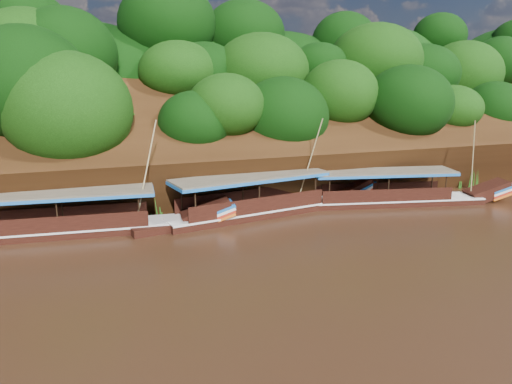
% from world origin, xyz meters
% --- Properties ---
extents(ground, '(160.00, 160.00, 0.00)m').
position_xyz_m(ground, '(0.00, 0.00, 0.00)').
color(ground, black).
rests_on(ground, ground).
extents(riverbank, '(120.00, 30.06, 19.40)m').
position_xyz_m(riverbank, '(-0.01, 22.73, 1.89)').
color(riverbank, black).
rests_on(riverbank, ground).
extents(boat_0, '(15.31, 5.10, 6.45)m').
position_xyz_m(boat_0, '(11.58, 7.04, 0.56)').
color(boat_0, black).
rests_on(boat_0, ground).
extents(boat_1, '(15.96, 4.96, 6.82)m').
position_xyz_m(boat_1, '(1.87, 7.97, 0.62)').
color(boat_1, black).
rests_on(boat_1, ground).
extents(boat_2, '(16.28, 3.70, 6.97)m').
position_xyz_m(boat_2, '(-9.72, 7.57, 0.57)').
color(boat_2, black).
rests_on(boat_2, ground).
extents(reeds, '(49.52, 2.44, 2.13)m').
position_xyz_m(reeds, '(-4.13, 9.63, 0.88)').
color(reeds, '#286218').
rests_on(reeds, ground).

